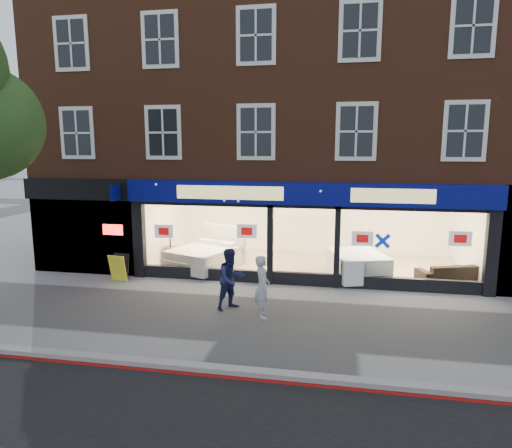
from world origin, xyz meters
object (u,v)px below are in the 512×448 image
(sofa, at_px, (449,273))
(a_board, at_px, (119,268))
(display_bed, at_px, (205,256))
(pedestrian_blue, at_px, (231,279))
(mattress_stack, at_px, (357,265))
(pedestrian_grey, at_px, (262,287))

(sofa, bearing_deg, a_board, -10.41)
(sofa, distance_m, a_board, 10.67)
(display_bed, bearing_deg, sofa, 19.95)
(pedestrian_blue, bearing_deg, a_board, 109.51)
(a_board, distance_m, pedestrian_blue, 4.62)
(mattress_stack, height_order, pedestrian_blue, pedestrian_blue)
(display_bed, relative_size, mattress_stack, 1.23)
(mattress_stack, distance_m, pedestrian_grey, 4.62)
(sofa, relative_size, pedestrian_grey, 1.24)
(mattress_stack, relative_size, a_board, 2.69)
(mattress_stack, relative_size, pedestrian_grey, 1.49)
(display_bed, relative_size, pedestrian_grey, 1.83)
(mattress_stack, bearing_deg, pedestrian_blue, -135.36)
(sofa, xyz_separation_m, pedestrian_grey, (-5.40, -3.82, 0.42))
(a_board, bearing_deg, display_bed, 45.93)
(sofa, bearing_deg, mattress_stack, -19.37)
(a_board, bearing_deg, mattress_stack, 18.49)
(pedestrian_blue, bearing_deg, mattress_stack, -2.45)
(pedestrian_blue, bearing_deg, sofa, -18.94)
(display_bed, height_order, sofa, display_bed)
(mattress_stack, height_order, pedestrian_grey, pedestrian_grey)
(pedestrian_grey, bearing_deg, sofa, -69.38)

